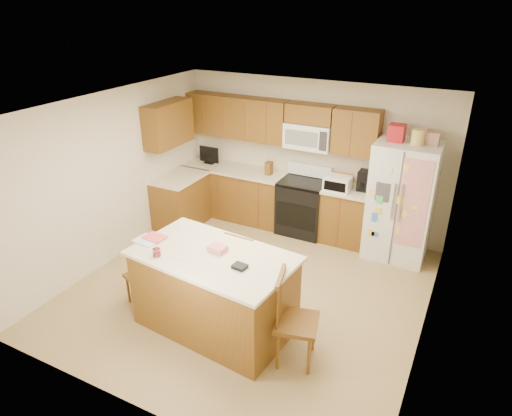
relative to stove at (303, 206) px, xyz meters
The scene contains 9 objects.
ground 1.99m from the stove, 90.00° to the right, with size 4.50×4.50×0.00m, color tan.
room_shell 2.16m from the stove, 90.00° to the right, with size 4.60×4.60×2.52m.
cabinetry 1.09m from the stove, behind, with size 3.36×1.56×2.15m.
stove is the anchor object (origin of this frame).
refrigerator 1.63m from the stove, ahead, with size 0.90×0.79×2.04m.
island 2.80m from the stove, 90.23° to the right, with size 2.00×1.26×1.10m.
windsor_chair_left 3.02m from the stove, 110.88° to the right, with size 0.47×0.48×0.88m.
windsor_chair_back 2.15m from the stove, 88.57° to the right, with size 0.46×0.44×1.01m.
windsor_chair_right 3.07m from the stove, 70.09° to the right, with size 0.54×0.56×1.08m.
Camera 1 is at (2.45, -4.61, 3.68)m, focal length 32.00 mm.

